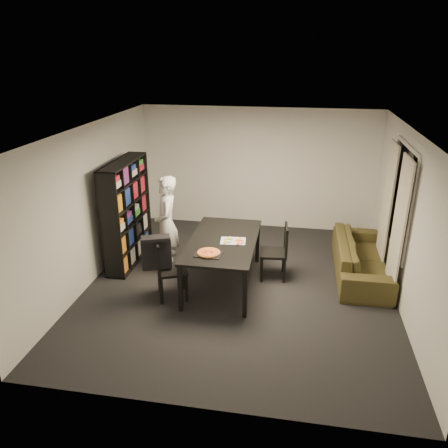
% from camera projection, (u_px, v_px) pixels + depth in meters
% --- Properties ---
extents(room, '(5.01, 5.51, 2.61)m').
position_uv_depth(room, '(241.00, 213.00, 6.86)').
color(room, black).
rests_on(room, ground).
extents(window_pane, '(0.02, 1.40, 1.60)m').
position_uv_depth(window_pane, '(401.00, 198.00, 6.94)').
color(window_pane, black).
rests_on(window_pane, room).
extents(window_frame, '(0.03, 1.52, 1.72)m').
position_uv_depth(window_frame, '(400.00, 198.00, 6.94)').
color(window_frame, white).
rests_on(window_frame, room).
extents(curtain_left, '(0.03, 0.70, 2.25)m').
position_uv_depth(curtain_left, '(398.00, 230.00, 6.61)').
color(curtain_left, beige).
rests_on(curtain_left, room).
extents(curtain_right, '(0.03, 0.70, 2.25)m').
position_uv_depth(curtain_right, '(386.00, 207.00, 7.56)').
color(curtain_right, beige).
rests_on(curtain_right, room).
extents(bookshelf, '(0.35, 1.50, 1.90)m').
position_uv_depth(bookshelf, '(127.00, 213.00, 7.88)').
color(bookshelf, black).
rests_on(bookshelf, room).
extents(dining_table, '(1.08, 1.94, 0.81)m').
position_uv_depth(dining_table, '(223.00, 244.00, 7.13)').
color(dining_table, black).
rests_on(dining_table, room).
extents(chair_left, '(0.59, 0.59, 0.99)m').
position_uv_depth(chair_left, '(166.00, 265.00, 6.81)').
color(chair_left, black).
rests_on(chair_left, room).
extents(chair_right, '(0.49, 0.49, 0.97)m').
position_uv_depth(chair_right, '(279.00, 248.00, 7.42)').
color(chair_right, black).
rests_on(chair_right, room).
extents(draped_jacket, '(0.47, 0.34, 0.54)m').
position_uv_depth(draped_jacket, '(156.00, 252.00, 6.69)').
color(draped_jacket, black).
rests_on(draped_jacket, chair_left).
extents(person, '(0.59, 0.73, 1.73)m').
position_uv_depth(person, '(167.00, 224.00, 7.59)').
color(person, silver).
rests_on(person, room).
extents(baking_tray, '(0.42, 0.35, 0.01)m').
position_uv_depth(baking_tray, '(209.00, 254.00, 6.62)').
color(baking_tray, black).
rests_on(baking_tray, dining_table).
extents(pepperoni_pizza, '(0.35, 0.35, 0.03)m').
position_uv_depth(pepperoni_pizza, '(209.00, 253.00, 6.60)').
color(pepperoni_pizza, '#A55F2F').
rests_on(pepperoni_pizza, dining_table).
extents(kitchen_towel, '(0.43, 0.33, 0.01)m').
position_uv_depth(kitchen_towel, '(233.00, 241.00, 7.06)').
color(kitchen_towel, white).
rests_on(kitchen_towel, dining_table).
extents(pizza_slices, '(0.46, 0.43, 0.01)m').
position_uv_depth(pizza_slices, '(234.00, 241.00, 7.04)').
color(pizza_slices, gold).
rests_on(pizza_slices, dining_table).
extents(sofa, '(0.85, 2.17, 0.63)m').
position_uv_depth(sofa, '(361.00, 258.00, 7.61)').
color(sofa, '#393617').
rests_on(sofa, room).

